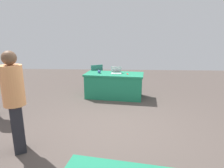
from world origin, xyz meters
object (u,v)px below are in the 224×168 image
Objects in this scene: table_foreground at (114,85)px; scissors_red at (127,74)px; chair_tucked_left at (96,76)px; yarn_ball at (99,72)px; laptop_silver at (116,72)px; person_presenter at (14,98)px.

table_foreground is 0.57m from scissors_red.
table_foreground is 2.01× the size of chair_tucked_left.
scissors_red is (-0.88, 0.09, -0.05)m from yarn_ball.
laptop_silver reaches higher than scissors_red.
scissors_red is at bearing 170.92° from table_foreground.
yarn_ball is at bearing -102.25° from chair_tucked_left.
person_presenter is (0.81, 3.74, 0.41)m from chair_tucked_left.
laptop_silver is (-0.75, 0.68, 0.27)m from chair_tucked_left.
scissors_red is (-0.41, 0.07, 0.38)m from table_foreground.
person_presenter is at bearing 71.66° from yarn_ball.
chair_tucked_left reaches higher than scissors_red.
yarn_ball is (-1.02, -3.06, -0.13)m from person_presenter.
laptop_silver is 3.22× the size of yarn_ball.
yarn_ball is at bearing -1.75° from laptop_silver.
scissors_red is at bearing 174.41° from yarn_ball.
scissors_red is (-0.35, 0.08, -0.04)m from laptop_silver.
person_presenter reaches higher than yarn_ball.
person_presenter is at bearing 63.93° from table_foreground.
chair_tucked_left is at bearing -72.82° from yarn_ball.
person_presenter reaches higher than chair_tucked_left.
table_foreground is 18.73× the size of yarn_ball.
scissors_red is (-1.09, 0.76, 0.23)m from chair_tucked_left.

